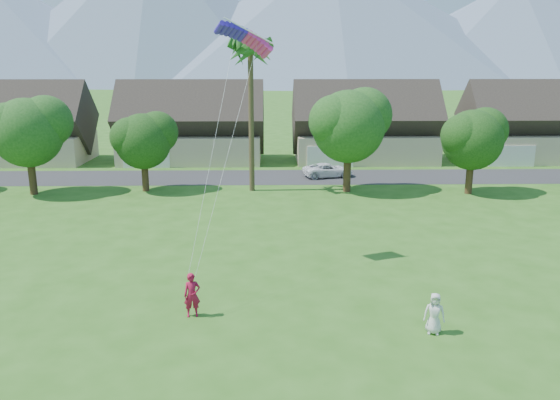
{
  "coord_description": "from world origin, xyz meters",
  "views": [
    {
      "loc": [
        -0.55,
        -16.77,
        10.54
      ],
      "look_at": [
        0.0,
        10.0,
        3.8
      ],
      "focal_mm": 35.0,
      "sensor_mm": 36.0,
      "label": 1
    }
  ],
  "objects_px": {
    "kite_flyer": "(192,295)",
    "parked_car": "(328,170)",
    "parafoil_kite": "(245,36)",
    "watcher": "(434,313)"
  },
  "relations": [
    {
      "from": "parked_car",
      "to": "parafoil_kite",
      "type": "distance_m",
      "value": 25.64
    },
    {
      "from": "kite_flyer",
      "to": "parafoil_kite",
      "type": "height_order",
      "value": "parafoil_kite"
    },
    {
      "from": "kite_flyer",
      "to": "parked_car",
      "type": "distance_m",
      "value": 30.55
    },
    {
      "from": "kite_flyer",
      "to": "parafoil_kite",
      "type": "bearing_deg",
      "value": 61.56
    },
    {
      "from": "parked_car",
      "to": "parafoil_kite",
      "type": "bearing_deg",
      "value": 149.06
    },
    {
      "from": "kite_flyer",
      "to": "parked_car",
      "type": "bearing_deg",
      "value": 61.08
    },
    {
      "from": "kite_flyer",
      "to": "watcher",
      "type": "distance_m",
      "value": 10.01
    },
    {
      "from": "kite_flyer",
      "to": "parked_car",
      "type": "height_order",
      "value": "kite_flyer"
    },
    {
      "from": "kite_flyer",
      "to": "parked_car",
      "type": "xyz_separation_m",
      "value": [
        8.9,
        29.23,
        -0.31
      ]
    },
    {
      "from": "parked_car",
      "to": "parafoil_kite",
      "type": "xyz_separation_m",
      "value": [
        -6.78,
        -22.05,
        11.2
      ]
    }
  ]
}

